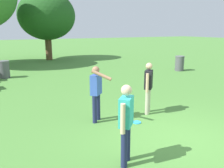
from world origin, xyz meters
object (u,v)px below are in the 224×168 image
frisbee (137,122)px  person_thrower (148,85)px  trash_can_further_along (4,69)px  person_catcher (126,120)px  trash_can_beside_table (180,63)px  tree_back_left (47,16)px  person_bystander (97,90)px

frisbee → person_thrower: bearing=34.2°
frisbee → trash_can_further_along: trash_can_further_along is taller
person_thrower → person_catcher: (-2.16, -2.17, 0.00)m
person_thrower → frisbee: person_thrower is taller
trash_can_beside_table → person_thrower: bearing=-140.5°
person_thrower → tree_back_left: size_ratio=0.28×
frisbee → trash_can_further_along: 9.26m
person_thrower → trash_can_further_along: size_ratio=1.71×
person_bystander → tree_back_left: size_ratio=0.28×
person_catcher → trash_can_beside_table: person_catcher is taller
frisbee → tree_back_left: size_ratio=0.04×
trash_can_further_along → tree_back_left: tree_back_left is taller
person_thrower → frisbee: 1.31m
frisbee → trash_can_further_along: (-2.84, 8.80, 0.47)m
person_bystander → trash_can_further_along: 8.36m
frisbee → trash_can_beside_table: (7.34, 5.93, 0.47)m
tree_back_left → trash_can_beside_table: bearing=-57.9°
trash_can_further_along → person_thrower: bearing=-66.5°
frisbee → person_bystander: bearing=145.6°
person_bystander → trash_can_further_along: person_bystander is taller
frisbee → tree_back_left: bearing=85.3°
person_thrower → person_catcher: same height
person_catcher → frisbee: 2.35m
trash_can_further_along → tree_back_left: size_ratio=0.17×
person_thrower → person_bystander: (-1.73, 0.14, 0.02)m
frisbee → trash_can_beside_table: trash_can_beside_table is taller
person_thrower → trash_can_beside_table: 8.52m
person_catcher → person_bystander: size_ratio=1.00×
person_catcher → frisbee: bearing=49.7°
trash_can_beside_table → tree_back_left: bearing=122.1°
person_bystander → trash_can_further_along: (-1.88, 8.14, -0.48)m
person_catcher → tree_back_left: tree_back_left is taller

